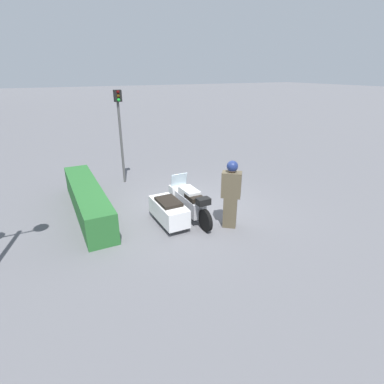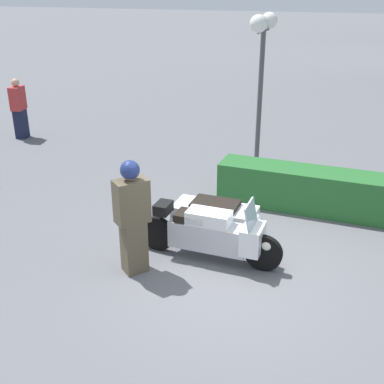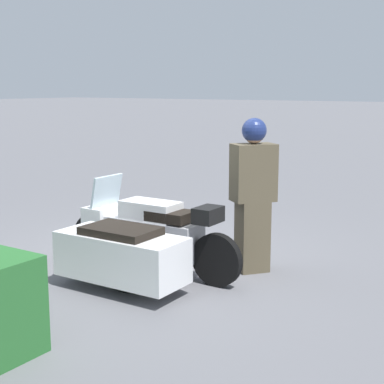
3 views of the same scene
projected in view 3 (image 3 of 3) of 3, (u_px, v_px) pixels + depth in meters
name	position (u px, v px, depth m)	size (l,w,h in m)	color
ground_plane	(143.00, 260.00, 7.69)	(160.00, 160.00, 0.00)	slate
police_motorcycle	(128.00, 243.00, 6.80)	(2.47, 1.28, 1.14)	black
officer_rider	(253.00, 191.00, 7.10)	(0.56, 0.59, 1.88)	brown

